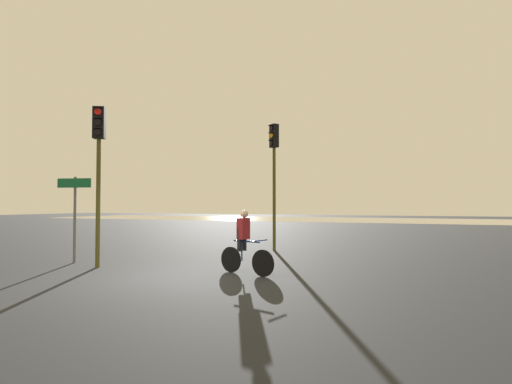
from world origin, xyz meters
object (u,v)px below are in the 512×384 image
at_px(traffic_light_center, 274,163).
at_px(direction_sign_post, 75,207).
at_px(traffic_light_near_left, 99,156).
at_px(cyclist, 244,242).

height_order(traffic_light_center, direction_sign_post, traffic_light_center).
xyz_separation_m(traffic_light_near_left, cyclist, (4.26, 0.48, -2.32)).
relative_size(traffic_light_center, traffic_light_near_left, 1.08).
xyz_separation_m(traffic_light_near_left, direction_sign_post, (-1.29, 0.42, -1.44)).
bearing_deg(direction_sign_post, cyclist, 168.99).
relative_size(traffic_light_center, cyclist, 2.96).
xyz_separation_m(traffic_light_center, cyclist, (0.97, -5.23, -2.54)).
distance_m(traffic_light_center, direction_sign_post, 7.19).
bearing_deg(direction_sign_post, traffic_light_near_left, 150.41).
distance_m(traffic_light_near_left, cyclist, 4.88).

